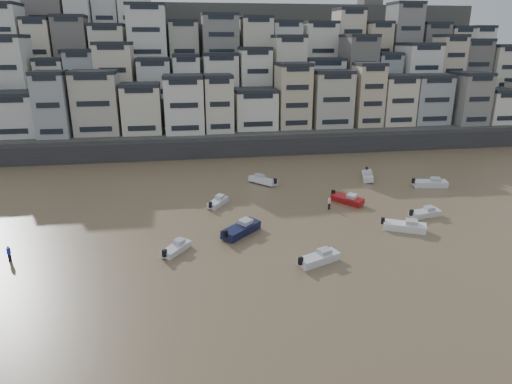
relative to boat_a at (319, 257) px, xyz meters
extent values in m
cube|color=#38383A|center=(0.87, 47.45, 1.04)|extent=(140.00, 3.00, 3.50)
cube|color=#4C4C47|center=(5.87, 54.45, 1.29)|extent=(140.00, 14.00, 4.00)
cube|color=#4C4C47|center=(5.87, 66.45, 4.29)|extent=(140.00, 14.00, 10.00)
cube|color=#4C4C47|center=(5.87, 78.45, 8.29)|extent=(140.00, 14.00, 18.00)
cube|color=#4C4C47|center=(5.87, 90.45, 12.29)|extent=(140.00, 16.00, 26.00)
cube|color=#4C4C47|center=(5.87, 104.45, 15.29)|extent=(140.00, 18.00, 32.00)
camera|label=1|loc=(-13.56, -41.42, 21.62)|focal=32.00mm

